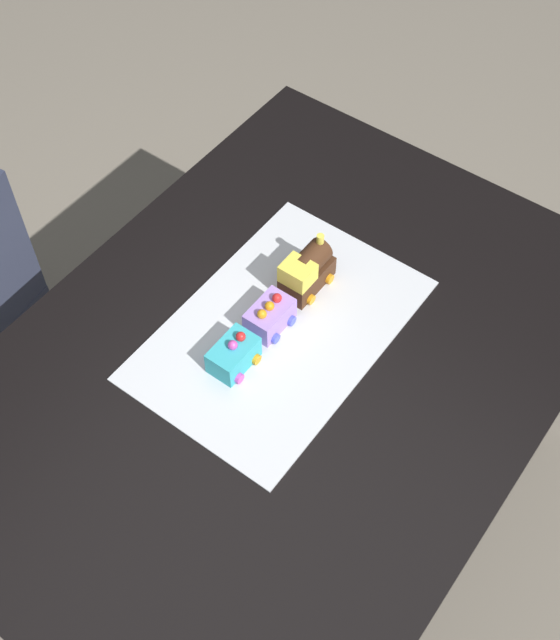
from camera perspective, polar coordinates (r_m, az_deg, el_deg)
ground_plane at (r=2.30m, az=0.04°, el=-13.01°), size 8.00×8.00×0.00m
dining_table at (r=1.74m, az=0.05°, el=-4.72°), size 1.40×1.00×0.74m
cake_board at (r=1.69m, az=-0.00°, el=-0.64°), size 0.60×0.40×0.00m
cake_locomotive at (r=1.72m, az=1.87°, el=3.42°), size 0.14×0.08×0.12m
cake_car_flatbed_lavender at (r=1.67m, az=-0.72°, el=0.30°), size 0.10×0.08×0.07m
cake_car_gondola_turquoise at (r=1.62m, az=-3.23°, el=-2.41°), size 0.10×0.08×0.07m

